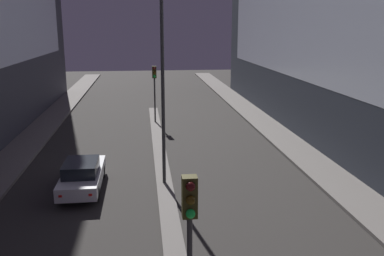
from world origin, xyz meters
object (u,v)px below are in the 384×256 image
(traffic_light_near, at_px, (190,227))
(car_left_lane, at_px, (82,175))
(street_lamp, at_px, (162,51))
(traffic_light_mid, at_px, (154,81))

(traffic_light_near, bearing_deg, car_left_lane, 109.27)
(street_lamp, height_order, car_left_lane, street_lamp)
(street_lamp, bearing_deg, traffic_light_mid, 90.00)
(traffic_light_near, height_order, street_lamp, street_lamp)
(traffic_light_mid, relative_size, car_left_lane, 0.92)
(traffic_light_mid, bearing_deg, traffic_light_near, -90.00)
(car_left_lane, bearing_deg, street_lamp, 2.66)
(car_left_lane, bearing_deg, traffic_light_near, -70.73)
(street_lamp, bearing_deg, car_left_lane, -177.34)
(car_left_lane, bearing_deg, traffic_light_mid, 74.14)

